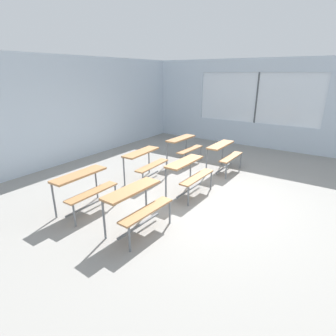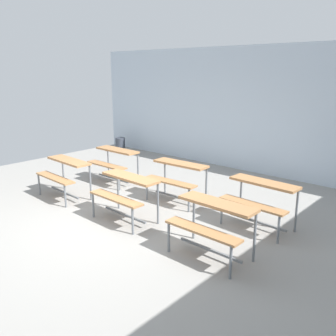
{
  "view_description": "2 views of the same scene",
  "coord_description": "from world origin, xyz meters",
  "px_view_note": "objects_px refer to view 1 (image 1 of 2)",
  "views": [
    {
      "loc": [
        -4.58,
        -2.26,
        2.53
      ],
      "look_at": [
        0.15,
        0.94,
        0.48
      ],
      "focal_mm": 28.4,
      "sensor_mm": 36.0,
      "label": 1
    },
    {
      "loc": [
        4.38,
        -3.39,
        2.43
      ],
      "look_at": [
        0.25,
        1.28,
        0.74
      ],
      "focal_mm": 38.72,
      "sensor_mm": 36.0,
      "label": 2
    }
  ],
  "objects_px": {
    "desk_bench_r0c0": "(137,200)",
    "desk_bench_r1c2": "(184,144)",
    "desk_bench_r0c1": "(189,170)",
    "desk_bench_r1c0": "(84,184)",
    "desk_bench_r1c1": "(145,159)",
    "desk_bench_r0c2": "(224,151)"
  },
  "relations": [
    {
      "from": "desk_bench_r0c1",
      "to": "desk_bench_r1c2",
      "type": "relative_size",
      "value": 0.99
    },
    {
      "from": "desk_bench_r1c2",
      "to": "desk_bench_r0c2",
      "type": "bearing_deg",
      "value": -88.84
    },
    {
      "from": "desk_bench_r1c0",
      "to": "desk_bench_r1c1",
      "type": "xyz_separation_m",
      "value": [
        1.83,
        -0.0,
        0.0
      ]
    },
    {
      "from": "desk_bench_r0c0",
      "to": "desk_bench_r0c1",
      "type": "distance_m",
      "value": 1.74
    },
    {
      "from": "desk_bench_r0c2",
      "to": "desk_bench_r0c1",
      "type": "bearing_deg",
      "value": 178.71
    },
    {
      "from": "desk_bench_r0c0",
      "to": "desk_bench_r1c1",
      "type": "height_order",
      "value": "same"
    },
    {
      "from": "desk_bench_r0c1",
      "to": "desk_bench_r0c0",
      "type": "bearing_deg",
      "value": -177.97
    },
    {
      "from": "desk_bench_r0c1",
      "to": "desk_bench_r1c0",
      "type": "distance_m",
      "value": 2.17
    },
    {
      "from": "desk_bench_r0c2",
      "to": "desk_bench_r1c0",
      "type": "relative_size",
      "value": 1.0
    },
    {
      "from": "desk_bench_r0c2",
      "to": "desk_bench_r1c1",
      "type": "distance_m",
      "value": 2.16
    },
    {
      "from": "desk_bench_r0c0",
      "to": "desk_bench_r1c2",
      "type": "distance_m",
      "value": 3.74
    },
    {
      "from": "desk_bench_r0c2",
      "to": "desk_bench_r1c1",
      "type": "xyz_separation_m",
      "value": [
        -1.71,
        1.31,
        0.0
      ]
    },
    {
      "from": "desk_bench_r1c0",
      "to": "desk_bench_r1c1",
      "type": "distance_m",
      "value": 1.83
    },
    {
      "from": "desk_bench_r0c2",
      "to": "desk_bench_r1c1",
      "type": "height_order",
      "value": "same"
    },
    {
      "from": "desk_bench_r0c0",
      "to": "desk_bench_r1c2",
      "type": "relative_size",
      "value": 1.0
    },
    {
      "from": "desk_bench_r1c1",
      "to": "desk_bench_r1c2",
      "type": "xyz_separation_m",
      "value": [
        1.74,
        -0.05,
        0.0
      ]
    },
    {
      "from": "desk_bench_r0c1",
      "to": "desk_bench_r0c2",
      "type": "bearing_deg",
      "value": -0.77
    },
    {
      "from": "desk_bench_r0c1",
      "to": "desk_bench_r1c0",
      "type": "xyz_separation_m",
      "value": [
        -1.77,
        1.25,
        0.0
      ]
    },
    {
      "from": "desk_bench_r0c0",
      "to": "desk_bench_r1c1",
      "type": "distance_m",
      "value": 2.2
    },
    {
      "from": "desk_bench_r1c0",
      "to": "desk_bench_r1c2",
      "type": "bearing_deg",
      "value": -1.29
    },
    {
      "from": "desk_bench_r1c0",
      "to": "desk_bench_r0c0",
      "type": "bearing_deg",
      "value": -88.99
    },
    {
      "from": "desk_bench_r1c1",
      "to": "desk_bench_r0c0",
      "type": "bearing_deg",
      "value": -147.05
    }
  ]
}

